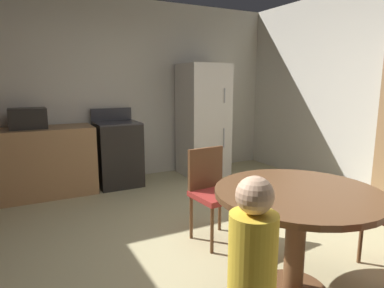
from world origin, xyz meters
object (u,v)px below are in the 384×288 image
(chair_north, at_px, (212,188))
(microwave, at_px, (28,118))
(refrigerator, at_px, (203,120))
(dining_table, at_px, (297,213))
(person_child, at_px, (252,285))
(oven_range, at_px, (118,153))

(chair_north, bearing_deg, microwave, -150.05)
(refrigerator, xyz_separation_m, dining_table, (-0.98, -3.04, -0.28))
(dining_table, bearing_deg, person_child, -147.07)
(microwave, distance_m, person_child, 3.70)
(oven_range, height_order, chair_north, oven_range)
(oven_range, distance_m, microwave, 1.26)
(oven_range, bearing_deg, dining_table, -82.47)
(microwave, bearing_deg, dining_table, -63.55)
(oven_range, height_order, person_child, oven_range)
(microwave, bearing_deg, person_child, -77.93)
(refrigerator, bearing_deg, microwave, 178.86)
(chair_north, bearing_deg, refrigerator, 147.98)
(oven_range, bearing_deg, microwave, -179.82)
(microwave, bearing_deg, refrigerator, -1.14)
(oven_range, height_order, refrigerator, refrigerator)
(refrigerator, distance_m, chair_north, 2.34)
(person_child, bearing_deg, refrigerator, 30.83)
(microwave, distance_m, chair_north, 2.61)
(chair_north, distance_m, person_child, 1.64)
(refrigerator, xyz_separation_m, microwave, (-2.51, 0.05, 0.15))
(refrigerator, height_order, dining_table, refrigerator)
(microwave, height_order, person_child, microwave)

